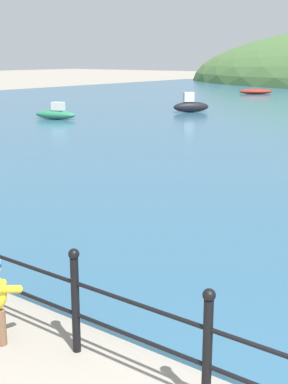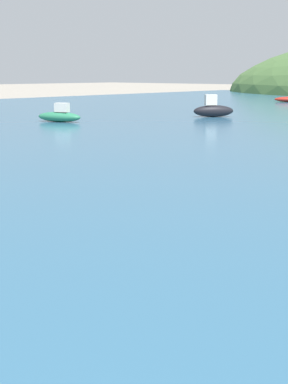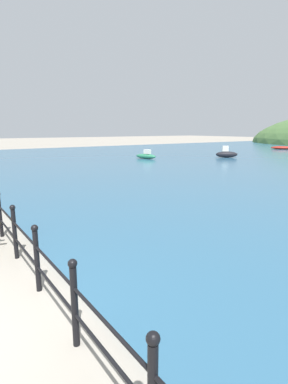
{
  "view_description": "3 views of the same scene",
  "coord_description": "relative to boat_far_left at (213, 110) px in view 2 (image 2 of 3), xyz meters",
  "views": [
    {
      "loc": [
        1.5,
        -2.28,
        3.18
      ],
      "look_at": [
        -4.39,
        5.45,
        0.71
      ],
      "focal_mm": 50.0,
      "sensor_mm": 36.0,
      "label": 1
    },
    {
      "loc": [
        0.85,
        0.92,
        2.26
      ],
      "look_at": [
        -3.83,
        6.11,
        0.7
      ],
      "focal_mm": 50.0,
      "sensor_mm": 36.0,
      "label": 2
    },
    {
      "loc": [
        4.31,
        0.24,
        2.77
      ],
      "look_at": [
        -3.09,
        5.47,
        0.87
      ],
      "focal_mm": 28.0,
      "sensor_mm": 36.0,
      "label": 3
    }
  ],
  "objects": [
    {
      "name": "boat_far_left",
      "position": [
        0.0,
        0.0,
        0.0
      ],
      "size": [
        1.81,
        2.0,
        1.12
      ],
      "color": "black",
      "rests_on": "water"
    },
    {
      "name": "boat_nearest_quay",
      "position": [
        -3.54,
        -7.06,
        -0.09
      ],
      "size": [
        2.29,
        1.33,
        0.86
      ],
      "color": "#287551",
      "rests_on": "water"
    }
  ]
}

